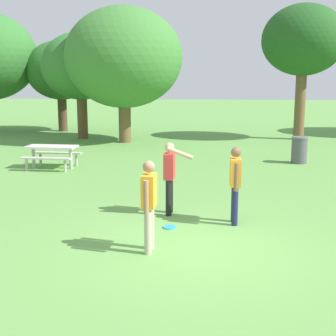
{
  "coord_description": "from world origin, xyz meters",
  "views": [
    {
      "loc": [
        0.4,
        -8.05,
        3.03
      ],
      "look_at": [
        -0.65,
        2.38,
        1.0
      ],
      "focal_mm": 49.61,
      "sensor_mm": 36.0,
      "label": 1
    }
  ],
  "objects_px": {
    "picnic_table_near": "(52,152)",
    "tree_broad_center": "(61,71)",
    "person_catcher": "(170,173)",
    "tree_slender_mid": "(124,58)",
    "person_bystander": "(235,180)",
    "tree_back_left": "(303,41)",
    "tree_far_right": "(81,67)",
    "person_thrower": "(149,200)",
    "frisbee": "(170,227)",
    "trash_can_further_along": "(299,150)"
  },
  "relations": [
    {
      "from": "picnic_table_near",
      "to": "tree_back_left",
      "type": "bearing_deg",
      "value": 41.76
    },
    {
      "from": "tree_broad_center",
      "to": "tree_slender_mid",
      "type": "relative_size",
      "value": 0.81
    },
    {
      "from": "tree_far_right",
      "to": "person_thrower",
      "type": "bearing_deg",
      "value": -69.98
    },
    {
      "from": "frisbee",
      "to": "tree_back_left",
      "type": "xyz_separation_m",
      "value": [
        5.11,
        14.73,
        4.8
      ]
    },
    {
      "from": "person_thrower",
      "to": "person_catcher",
      "type": "height_order",
      "value": "same"
    },
    {
      "from": "person_bystander",
      "to": "tree_slender_mid",
      "type": "bearing_deg",
      "value": 110.97
    },
    {
      "from": "tree_broad_center",
      "to": "tree_far_right",
      "type": "distance_m",
      "value": 3.83
    },
    {
      "from": "person_thrower",
      "to": "frisbee",
      "type": "bearing_deg",
      "value": 80.25
    },
    {
      "from": "tree_broad_center",
      "to": "tree_slender_mid",
      "type": "distance_m",
      "value": 6.34
    },
    {
      "from": "person_bystander",
      "to": "tree_broad_center",
      "type": "height_order",
      "value": "tree_broad_center"
    },
    {
      "from": "tree_far_right",
      "to": "tree_slender_mid",
      "type": "xyz_separation_m",
      "value": [
        2.42,
        -1.21,
        0.37
      ]
    },
    {
      "from": "person_catcher",
      "to": "tree_slender_mid",
      "type": "relative_size",
      "value": 0.26
    },
    {
      "from": "picnic_table_near",
      "to": "tree_broad_center",
      "type": "relative_size",
      "value": 0.34
    },
    {
      "from": "frisbee",
      "to": "tree_slender_mid",
      "type": "xyz_separation_m",
      "value": [
        -3.39,
        12.75,
        3.95
      ]
    },
    {
      "from": "frisbee",
      "to": "tree_back_left",
      "type": "height_order",
      "value": "tree_back_left"
    },
    {
      "from": "trash_can_further_along",
      "to": "tree_far_right",
      "type": "distance_m",
      "value": 11.93
    },
    {
      "from": "person_thrower",
      "to": "person_bystander",
      "type": "bearing_deg",
      "value": 48.61
    },
    {
      "from": "frisbee",
      "to": "picnic_table_near",
      "type": "distance_m",
      "value": 7.62
    },
    {
      "from": "frisbee",
      "to": "person_thrower",
      "type": "bearing_deg",
      "value": -99.75
    },
    {
      "from": "person_catcher",
      "to": "tree_far_right",
      "type": "relative_size",
      "value": 0.31
    },
    {
      "from": "picnic_table_near",
      "to": "tree_slender_mid",
      "type": "bearing_deg",
      "value": 79.56
    },
    {
      "from": "tree_slender_mid",
      "to": "tree_broad_center",
      "type": "bearing_deg",
      "value": 135.74
    },
    {
      "from": "person_bystander",
      "to": "tree_far_right",
      "type": "xyz_separation_m",
      "value": [
        -7.14,
        13.53,
        2.65
      ]
    },
    {
      "from": "frisbee",
      "to": "tree_far_right",
      "type": "distance_m",
      "value": 15.54
    },
    {
      "from": "person_catcher",
      "to": "trash_can_further_along",
      "type": "bearing_deg",
      "value": 59.57
    },
    {
      "from": "tree_far_right",
      "to": "picnic_table_near",
      "type": "bearing_deg",
      "value": -81.52
    },
    {
      "from": "frisbee",
      "to": "tree_back_left",
      "type": "relative_size",
      "value": 0.04
    },
    {
      "from": "tree_far_right",
      "to": "tree_back_left",
      "type": "bearing_deg",
      "value": 4.01
    },
    {
      "from": "person_catcher",
      "to": "tree_back_left",
      "type": "relative_size",
      "value": 0.25
    },
    {
      "from": "picnic_table_near",
      "to": "trash_can_further_along",
      "type": "height_order",
      "value": "trash_can_further_along"
    },
    {
      "from": "person_thrower",
      "to": "tree_far_right",
      "type": "height_order",
      "value": "tree_far_right"
    },
    {
      "from": "picnic_table_near",
      "to": "tree_broad_center",
      "type": "xyz_separation_m",
      "value": [
        -3.29,
        11.13,
        2.89
      ]
    },
    {
      "from": "person_bystander",
      "to": "frisbee",
      "type": "distance_m",
      "value": 1.68
    },
    {
      "from": "person_bystander",
      "to": "tree_back_left",
      "type": "relative_size",
      "value": 0.25
    },
    {
      "from": "picnic_table_near",
      "to": "tree_back_left",
      "type": "distance_m",
      "value": 13.73
    },
    {
      "from": "tree_broad_center",
      "to": "tree_slender_mid",
      "type": "height_order",
      "value": "tree_slender_mid"
    },
    {
      "from": "person_bystander",
      "to": "tree_back_left",
      "type": "bearing_deg",
      "value": 75.2
    },
    {
      "from": "person_thrower",
      "to": "tree_broad_center",
      "type": "height_order",
      "value": "tree_broad_center"
    },
    {
      "from": "person_catcher",
      "to": "tree_broad_center",
      "type": "height_order",
      "value": "tree_broad_center"
    },
    {
      "from": "tree_slender_mid",
      "to": "picnic_table_near",
      "type": "bearing_deg",
      "value": -100.44
    },
    {
      "from": "person_bystander",
      "to": "tree_far_right",
      "type": "height_order",
      "value": "tree_far_right"
    },
    {
      "from": "person_catcher",
      "to": "trash_can_further_along",
      "type": "height_order",
      "value": "person_catcher"
    },
    {
      "from": "person_thrower",
      "to": "trash_can_further_along",
      "type": "relative_size",
      "value": 1.71
    },
    {
      "from": "person_bystander",
      "to": "tree_slender_mid",
      "type": "relative_size",
      "value": 0.26
    },
    {
      "from": "person_thrower",
      "to": "picnic_table_near",
      "type": "bearing_deg",
      "value": 120.77
    },
    {
      "from": "person_bystander",
      "to": "picnic_table_near",
      "type": "bearing_deg",
      "value": 136.77
    },
    {
      "from": "tree_broad_center",
      "to": "person_bystander",
      "type": "bearing_deg",
      "value": -61.07
    },
    {
      "from": "frisbee",
      "to": "tree_broad_center",
      "type": "distance_m",
      "value": 19.2
    },
    {
      "from": "frisbee",
      "to": "tree_far_right",
      "type": "xyz_separation_m",
      "value": [
        -5.81,
        13.96,
        3.58
      ]
    },
    {
      "from": "tree_back_left",
      "to": "tree_slender_mid",
      "type": "bearing_deg",
      "value": -166.91
    }
  ]
}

